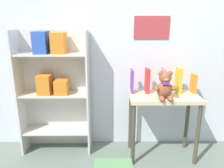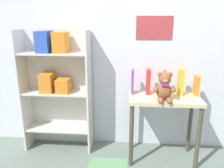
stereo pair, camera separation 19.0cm
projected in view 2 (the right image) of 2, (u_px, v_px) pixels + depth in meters
The scene contains 9 objects.
wall_back at pixel (136, 35), 2.27m from camera, with size 4.80×0.07×2.50m.
bookshelf_side at pixel (57, 82), 2.34m from camera, with size 0.73×0.25×1.31m.
display_table at pixel (164, 109), 2.15m from camera, with size 0.69×0.36×0.68m.
teddy_bear at pixel (164, 88), 1.99m from camera, with size 0.21×0.19×0.27m.
book_standing_purple at pixel (133, 81), 2.20m from camera, with size 0.02×0.13×0.24m, color purple.
book_standing_red at pixel (148, 81), 2.19m from camera, with size 0.04×0.12×0.25m, color red.
book_standing_pink at pixel (164, 82), 2.16m from camera, with size 0.02×0.12×0.26m, color #D17093.
book_standing_yellow at pixel (180, 82), 2.15m from camera, with size 0.04×0.11×0.26m, color gold.
book_standing_orange at pixel (196, 85), 2.15m from camera, with size 0.04×0.11×0.20m, color orange.
Camera 2 is at (-0.06, -1.06, 1.39)m, focal length 35.00 mm.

